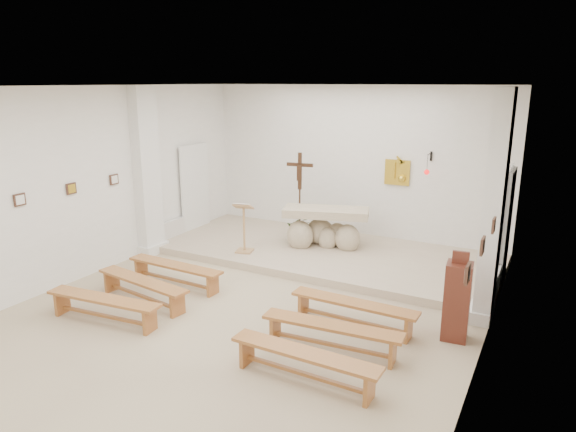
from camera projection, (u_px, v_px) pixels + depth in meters
The scene contains 29 objects.
ground at pixel (229, 324), 7.80m from camera, with size 7.00×10.00×0.00m, color #C6B58F.
wall_left at pixel (61, 189), 8.94m from camera, with size 0.02×10.00×3.50m, color white.
wall_right at pixel (482, 248), 5.76m from camera, with size 0.02×10.00×3.50m, color white.
wall_back at pixel (352, 164), 11.61m from camera, with size 7.00×0.02×3.50m, color white.
ceiling at pixel (222, 87), 6.91m from camera, with size 7.00×10.00×0.02m, color silver.
sanctuary_platform at pixel (324, 253), 10.76m from camera, with size 6.98×3.00×0.15m, color #BDAC91.
pilaster_left at pixel (147, 172), 10.60m from camera, with size 0.26×0.55×3.50m, color white.
pilaster_right at pixel (494, 209), 7.52m from camera, with size 0.26×0.55×3.50m, color white.
gold_wall_relief at pixel (397, 172), 11.13m from camera, with size 0.55×0.04×0.55m, color gold.
sanctuary_lamp at pixel (427, 169), 10.55m from camera, with size 0.11×0.36×0.44m.
station_frame_left_front at pixel (20, 200), 8.26m from camera, with size 0.03×0.20×0.20m, color #43291D.
station_frame_left_mid at pixel (71, 189), 9.11m from camera, with size 0.03×0.20×0.20m, color #43291D.
station_frame_left_rear at pixel (114, 179), 9.97m from camera, with size 0.03×0.20×0.20m, color #43291D.
station_frame_right_front at pixel (468, 273), 5.09m from camera, with size 0.03×0.20×0.20m, color #43291D.
station_frame_right_mid at pixel (483, 246), 5.95m from camera, with size 0.03×0.20×0.20m, color #43291D.
station_frame_right_rear at pixel (494, 225), 6.80m from camera, with size 0.03×0.20×0.20m, color #43291D.
radiator_left at pixel (171, 232), 11.60m from camera, with size 0.10×0.85×0.52m, color silver.
radiator_right at pixel (494, 287), 8.47m from camera, with size 0.10×0.85×0.52m, color silver.
altar at pixel (325, 230), 10.90m from camera, with size 1.90×1.18×0.91m.
lectern at pixel (244, 227), 10.47m from camera, with size 0.44×0.40×1.07m.
crucifix_stand at pixel (300, 190), 11.13m from camera, with size 0.59×0.26×1.94m.
potted_plant at pixel (299, 229), 11.27m from camera, with size 0.51×0.44×0.56m, color #396327.
donation_pedestal at pixel (457, 301), 7.21m from camera, with size 0.38×0.38×1.31m.
bench_left_front at pixel (175, 270), 9.16m from camera, with size 1.95×0.36×0.41m.
bench_right_front at pixel (354, 308), 7.61m from camera, with size 1.95×0.34×0.41m.
bench_left_second at pixel (142, 285), 8.46m from camera, with size 1.96×0.57×0.41m.
bench_right_second at pixel (331, 331), 6.91m from camera, with size 1.96×0.46×0.41m.
bench_left_third at pixel (104, 304), 7.76m from camera, with size 1.96×0.51×0.41m.
bench_right_third at pixel (304, 359), 6.21m from camera, with size 1.95×0.34×0.41m.
Camera 1 is at (4.15, -5.86, 3.57)m, focal length 32.00 mm.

